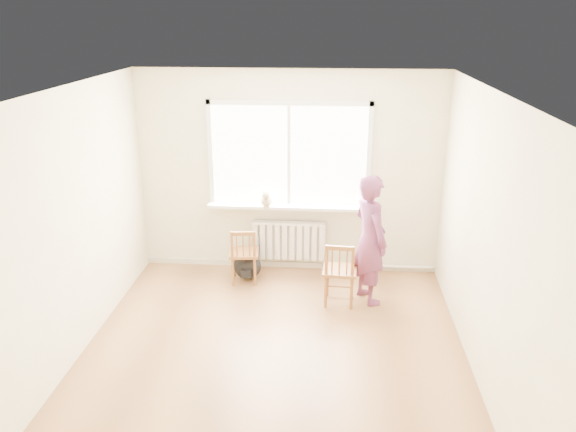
% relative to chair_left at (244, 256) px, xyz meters
% --- Properties ---
extents(floor, '(4.50, 4.50, 0.00)m').
position_rel_chair_left_xyz_m(floor, '(0.55, -1.73, -0.38)').
color(floor, '#A36F42').
rests_on(floor, ground).
extents(ceiling, '(4.50, 4.50, 0.00)m').
position_rel_chair_left_xyz_m(ceiling, '(0.55, -1.73, 2.32)').
color(ceiling, white).
rests_on(ceiling, back_wall).
extents(back_wall, '(4.00, 0.01, 2.70)m').
position_rel_chair_left_xyz_m(back_wall, '(0.55, 0.52, 0.97)').
color(back_wall, beige).
rests_on(back_wall, ground).
extents(window, '(2.12, 0.05, 1.42)m').
position_rel_chair_left_xyz_m(window, '(0.55, 0.50, 1.28)').
color(window, white).
rests_on(window, back_wall).
extents(windowsill, '(2.15, 0.22, 0.04)m').
position_rel_chair_left_xyz_m(windowsill, '(0.55, 0.41, 0.55)').
color(windowsill, white).
rests_on(windowsill, back_wall).
extents(radiator, '(1.00, 0.12, 0.55)m').
position_rel_chair_left_xyz_m(radiator, '(0.55, 0.43, 0.06)').
color(radiator, white).
rests_on(radiator, back_wall).
extents(heating_pipe, '(1.40, 0.04, 0.04)m').
position_rel_chair_left_xyz_m(heating_pipe, '(1.80, 0.46, -0.30)').
color(heating_pipe, silver).
rests_on(heating_pipe, back_wall).
extents(baseboard, '(4.00, 0.03, 0.08)m').
position_rel_chair_left_xyz_m(baseboard, '(0.55, 0.51, -0.34)').
color(baseboard, beige).
rests_on(baseboard, ground).
extents(chair_left, '(0.41, 0.40, 0.76)m').
position_rel_chair_left_xyz_m(chair_left, '(0.00, 0.00, 0.00)').
color(chair_left, '#9A5A2D').
rests_on(chair_left, floor).
extents(chair_right, '(0.42, 0.40, 0.81)m').
position_rel_chair_left_xyz_m(chair_right, '(1.23, -0.49, 0.03)').
color(chair_right, '#9A5A2D').
rests_on(chair_right, floor).
extents(person, '(0.61, 0.69, 1.60)m').
position_rel_chair_left_xyz_m(person, '(1.58, -0.34, 0.42)').
color(person, '#BA3E56').
rests_on(person, floor).
extents(cat, '(0.18, 0.38, 0.26)m').
position_rel_chair_left_xyz_m(cat, '(0.27, 0.33, 0.67)').
color(cat, beige).
rests_on(cat, windowsill).
extents(backpack, '(0.44, 0.38, 0.37)m').
position_rel_chair_left_xyz_m(backpack, '(0.03, 0.11, -0.20)').
color(backpack, black).
rests_on(backpack, floor).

